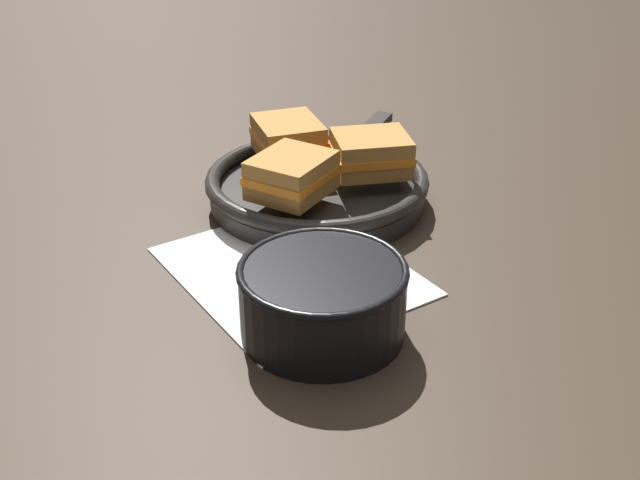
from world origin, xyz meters
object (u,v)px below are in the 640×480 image
(soup_bowl, at_px, (323,296))
(skillet, at_px, (318,187))
(spoon, at_px, (335,276))
(sandwich_near_right, at_px, (288,138))
(sandwich_near_left, at_px, (371,153))
(sandwich_far_left, at_px, (292,175))

(soup_bowl, distance_m, skillet, 0.28)
(soup_bowl, height_order, spoon, soup_bowl)
(spoon, bearing_deg, soup_bowl, -64.92)
(sandwich_near_right, bearing_deg, sandwich_near_left, 26.24)
(spoon, relative_size, skillet, 0.40)
(skillet, xyz_separation_m, sandwich_far_left, (0.03, -0.06, 0.04))
(soup_bowl, distance_m, sandwich_near_right, 0.33)
(spoon, bearing_deg, skillet, 129.25)
(skillet, relative_size, sandwich_far_left, 3.19)
(sandwich_near_left, relative_size, sandwich_near_right, 1.05)
(spoon, bearing_deg, sandwich_near_right, 136.76)
(sandwich_near_left, bearing_deg, soup_bowl, -49.85)
(sandwich_near_right, xyz_separation_m, sandwich_far_left, (0.09, -0.06, 0.00))
(skillet, height_order, sandwich_near_right, sandwich_near_right)
(skillet, distance_m, sandwich_near_left, 0.08)
(spoon, bearing_deg, sandwich_far_left, 144.28)
(soup_bowl, distance_m, sandwich_near_left, 0.29)
(spoon, distance_m, sandwich_far_left, 0.15)
(sandwich_near_left, distance_m, sandwich_far_left, 0.11)
(skillet, distance_m, sandwich_far_left, 0.08)
(spoon, xyz_separation_m, sandwich_near_left, (-0.12, 0.15, 0.06))
(sandwich_far_left, bearing_deg, sandwich_near_left, 86.24)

